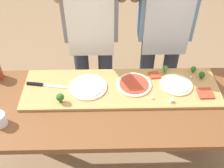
{
  "coord_description": "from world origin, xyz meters",
  "views": [
    {
      "loc": [
        -0.04,
        -1.18,
        2.06
      ],
      "look_at": [
        -0.01,
        0.13,
        0.83
      ],
      "focal_mm": 43.45,
      "sensor_mm": 36.0,
      "label": 1
    }
  ],
  "objects": [
    {
      "name": "ground_plane",
      "position": [
        0.0,
        0.0,
        0.0
      ],
      "size": [
        8.0,
        8.0,
        0.0
      ],
      "primitive_type": "plane",
      "color": "#896B4C"
    },
    {
      "name": "cheese_crumble_c",
      "position": [
        0.37,
        -0.01,
        0.81
      ],
      "size": [
        0.03,
        0.03,
        0.02
      ],
      "primitive_type": "cube",
      "rotation": [
        0.0,
        0.0,
        0.24
      ],
      "color": "white",
      "rests_on": "cutting_board"
    },
    {
      "name": "chefs_knife",
      "position": [
        -0.47,
        0.16,
        0.8
      ],
      "size": [
        0.32,
        0.07,
        0.02
      ],
      "color": "#B7BABF",
      "rests_on": "cutting_board"
    },
    {
      "name": "cheese_crumble_b",
      "position": [
        0.54,
        0.21,
        0.8
      ],
      "size": [
        0.01,
        0.01,
        0.01
      ],
      "primitive_type": "cube",
      "rotation": [
        0.0,
        0.0,
        1.51
      ],
      "color": "silver",
      "rests_on": "cutting_board"
    },
    {
      "name": "pizza_whole_tomato_red",
      "position": [
        0.14,
        0.15,
        0.81
      ],
      "size": [
        0.24,
        0.24,
        0.02
      ],
      "color": "beige",
      "rests_on": "cutting_board"
    },
    {
      "name": "pizza_slice_far_left",
      "position": [
        0.29,
        0.24,
        0.8
      ],
      "size": [
        0.08,
        0.08,
        0.01
      ],
      "primitive_type": "cube",
      "rotation": [
        0.0,
        0.0,
        0.15
      ],
      "color": "#BC3D28",
      "rests_on": "cutting_board"
    },
    {
      "name": "cutting_board",
      "position": [
        0.05,
        0.13,
        0.79
      ],
      "size": [
        1.31,
        0.38,
        0.02
      ],
      "primitive_type": "cube",
      "color": "tan",
      "rests_on": "prep_table"
    },
    {
      "name": "cheese_crumble_a",
      "position": [
        0.25,
        0.02,
        0.8
      ],
      "size": [
        0.01,
        0.01,
        0.01
      ],
      "primitive_type": "cube",
      "rotation": [
        0.0,
        0.0,
        1.42
      ],
      "color": "silver",
      "rests_on": "cutting_board"
    },
    {
      "name": "broccoli_floret_back_mid",
      "position": [
        0.37,
        0.28,
        0.83
      ],
      "size": [
        0.04,
        0.04,
        0.06
      ],
      "color": "#3F7220",
      "rests_on": "cutting_board"
    },
    {
      "name": "broccoli_floret_front_left",
      "position": [
        0.61,
        0.21,
        0.83
      ],
      "size": [
        0.04,
        0.04,
        0.05
      ],
      "color": "#2C5915",
      "rests_on": "cutting_board"
    },
    {
      "name": "broccoli_floret_front_mid",
      "position": [
        -0.34,
        -0.0,
        0.84
      ],
      "size": [
        0.05,
        0.05,
        0.07
      ],
      "color": "#366618",
      "rests_on": "cutting_board"
    },
    {
      "name": "broccoli_floret_center_right",
      "position": [
        0.57,
        0.27,
        0.83
      ],
      "size": [
        0.04,
        0.04,
        0.05
      ],
      "color": "#366618",
      "rests_on": "cutting_board"
    },
    {
      "name": "prep_table",
      "position": [
        0.0,
        0.0,
        0.67
      ],
      "size": [
        1.77,
        0.68,
        0.78
      ],
      "color": "brown",
      "rests_on": "ground"
    },
    {
      "name": "cook_right",
      "position": [
        0.4,
        0.6,
        1.0
      ],
      "size": [
        0.54,
        0.39,
        1.67
      ],
      "color": "#333847",
      "rests_on": "ground"
    },
    {
      "name": "cook_left",
      "position": [
        -0.16,
        0.6,
        1.0
      ],
      "size": [
        0.54,
        0.39,
        1.67
      ],
      "color": "#333847",
      "rests_on": "ground"
    },
    {
      "name": "pizza_whole_white_garlic",
      "position": [
        -0.17,
        0.13,
        0.81
      ],
      "size": [
        0.26,
        0.26,
        0.02
      ],
      "color": "beige",
      "rests_on": "cutting_board"
    },
    {
      "name": "pizza_slice_near_left",
      "position": [
        0.6,
        0.05,
        0.8
      ],
      "size": [
        0.1,
        0.1,
        0.01
      ],
      "primitive_type": "cube",
      "rotation": [
        0.0,
        0.0,
        0.03
      ],
      "color": "#BC3D28",
      "rests_on": "cutting_board"
    },
    {
      "name": "pizza_whole_cheese_artichoke",
      "position": [
        0.43,
        0.14,
        0.81
      ],
      "size": [
        0.22,
        0.22,
        0.02
      ],
      "color": "beige",
      "rests_on": "cutting_board"
    }
  ]
}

